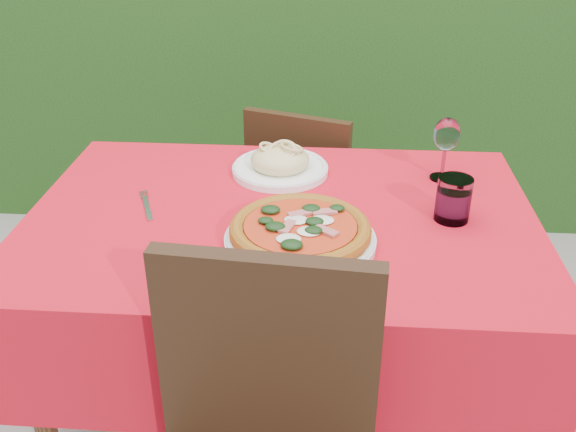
# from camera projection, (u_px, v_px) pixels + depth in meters

# --- Properties ---
(ground) EXTENTS (60.00, 60.00, 0.00)m
(ground) POSITION_uv_depth(u_px,v_px,m) (283.00, 429.00, 1.95)
(ground) COLOR slate
(ground) RESTS_ON ground
(hedge) EXTENTS (3.20, 0.55, 1.78)m
(hedge) POSITION_uv_depth(u_px,v_px,m) (309.00, 16.00, 2.87)
(hedge) COLOR black
(hedge) RESTS_ON ground
(dining_table) EXTENTS (1.26, 0.86, 0.75)m
(dining_table) POSITION_uv_depth(u_px,v_px,m) (282.00, 264.00, 1.67)
(dining_table) COLOR #4D2F18
(dining_table) RESTS_ON ground
(chair_far) EXTENTS (0.46, 0.46, 0.81)m
(chair_far) POSITION_uv_depth(u_px,v_px,m) (306.00, 200.00, 2.28)
(chair_far) COLOR black
(chair_far) RESTS_ON ground
(pizza_plate) EXTENTS (0.35, 0.35, 0.06)m
(pizza_plate) POSITION_uv_depth(u_px,v_px,m) (300.00, 233.00, 1.45)
(pizza_plate) COLOR silver
(pizza_plate) RESTS_ON dining_table
(pasta_plate) EXTENTS (0.27, 0.27, 0.08)m
(pasta_plate) POSITION_uv_depth(u_px,v_px,m) (280.00, 164.00, 1.79)
(pasta_plate) COLOR white
(pasta_plate) RESTS_ON dining_table
(water_glass) EXTENTS (0.08, 0.08, 0.11)m
(water_glass) POSITION_uv_depth(u_px,v_px,m) (453.00, 201.00, 1.54)
(water_glass) COLOR silver
(water_glass) RESTS_ON dining_table
(wine_glass) EXTENTS (0.07, 0.07, 0.18)m
(wine_glass) POSITION_uv_depth(u_px,v_px,m) (447.00, 137.00, 1.71)
(wine_glass) COLOR silver
(wine_glass) RESTS_ON dining_table
(fork) EXTENTS (0.09, 0.18, 0.00)m
(fork) POSITION_uv_depth(u_px,v_px,m) (147.00, 208.00, 1.61)
(fork) COLOR silver
(fork) RESTS_ON dining_table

